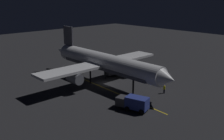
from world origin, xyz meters
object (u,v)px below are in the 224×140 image
at_px(catering_truck, 117,70).
at_px(traffic_cone_near_left, 136,99).
at_px(traffic_cone_near_right, 143,81).
at_px(airliner, 104,63).
at_px(baggage_truck, 134,103).
at_px(ground_crew_worker, 164,89).

height_order(catering_truck, traffic_cone_near_left, catering_truck).
bearing_deg(catering_truck, traffic_cone_near_left, 58.52).
bearing_deg(traffic_cone_near_right, traffic_cone_near_left, 33.76).
xyz_separation_m(airliner, traffic_cone_near_right, (-6.53, 5.51, -4.37)).
bearing_deg(traffic_cone_near_left, catering_truck, -121.48).
relative_size(catering_truck, traffic_cone_near_left, 10.33).
height_order(airliner, baggage_truck, airliner).
xyz_separation_m(baggage_truck, traffic_cone_near_right, (-12.26, -8.36, -0.97)).
relative_size(baggage_truck, traffic_cone_near_right, 10.53).
distance_m(ground_crew_worker, traffic_cone_near_right, 7.57).
bearing_deg(traffic_cone_near_right, ground_crew_worker, 73.66).
distance_m(baggage_truck, traffic_cone_near_left, 4.57).
height_order(airliner, ground_crew_worker, airliner).
relative_size(ground_crew_worker, traffic_cone_near_left, 3.16).
xyz_separation_m(traffic_cone_near_left, traffic_cone_near_right, (-8.62, -5.76, 0.00)).
relative_size(catering_truck, traffic_cone_near_right, 10.33).
bearing_deg(baggage_truck, ground_crew_worker, -173.66).
relative_size(catering_truck, ground_crew_worker, 3.27).
distance_m(baggage_truck, ground_crew_worker, 10.21).
bearing_deg(airliner, traffic_cone_near_right, 139.85).
bearing_deg(ground_crew_worker, airliner, -70.92).
xyz_separation_m(ground_crew_worker, traffic_cone_near_right, (-2.12, -7.24, -0.64)).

